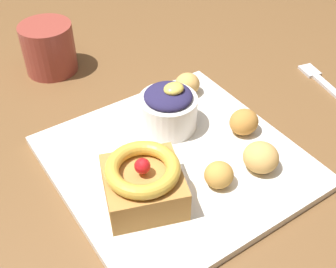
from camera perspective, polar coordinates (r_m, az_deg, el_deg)
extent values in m
cube|color=brown|center=(0.66, -10.07, -0.16)|extent=(1.40, 1.11, 0.04)
cylinder|color=brown|center=(1.46, 5.13, 8.01)|extent=(0.07, 0.07, 0.69)
cube|color=white|center=(0.58, 1.11, -3.63)|extent=(0.31, 0.31, 0.01)
cube|color=#B77F3D|center=(0.51, -3.27, -7.02)|extent=(0.11, 0.11, 0.04)
torus|color=gold|center=(0.49, -3.41, -4.66)|extent=(0.11, 0.11, 0.02)
sphere|color=red|center=(0.48, -3.43, -4.27)|extent=(0.02, 0.02, 0.02)
cylinder|color=white|center=(0.61, 0.02, 2.90)|extent=(0.08, 0.08, 0.05)
ellipsoid|color=#28234C|center=(0.59, 0.02, 5.08)|extent=(0.07, 0.07, 0.02)
ellipsoid|color=#E5CC56|center=(0.58, 0.76, 6.03)|extent=(0.03, 0.02, 0.01)
ellipsoid|color=tan|center=(0.56, 12.24, -3.04)|extent=(0.05, 0.05, 0.04)
ellipsoid|color=#BC7F38|center=(0.61, 10.06, 1.60)|extent=(0.04, 0.04, 0.04)
ellipsoid|color=gold|center=(0.53, 6.78, -5.40)|extent=(0.04, 0.04, 0.03)
ellipsoid|color=tan|center=(0.68, 2.58, 6.65)|extent=(0.04, 0.04, 0.03)
cube|color=silver|center=(0.76, 20.95, 5.46)|extent=(0.03, 0.09, 0.00)
cube|color=silver|center=(0.80, 18.31, 8.00)|extent=(0.03, 0.04, 0.00)
cylinder|color=#993D33|center=(0.77, -15.57, 10.94)|extent=(0.09, 0.09, 0.08)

